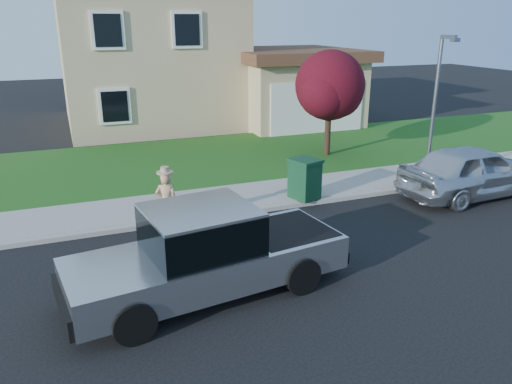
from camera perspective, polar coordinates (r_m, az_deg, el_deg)
ground at (r=11.12m, az=3.66°, el=-7.66°), size 80.00×80.00×0.00m
curb at (r=13.89m, az=2.40°, el=-1.74°), size 40.00×0.20×0.12m
sidewalk at (r=14.84m, az=0.70°, el=-0.28°), size 40.00×2.00×0.15m
lawn at (r=18.91m, az=-4.42°, el=3.86°), size 40.00×7.00×0.10m
house at (r=26.03m, az=-9.20°, el=14.83°), size 14.00×11.30×6.85m
pickup_truck at (r=9.49m, az=-5.62°, el=-7.09°), size 5.57×2.51×1.77m
woman at (r=12.44m, az=-10.17°, el=-1.01°), size 0.65×0.55×1.66m
sedan at (r=16.01m, az=23.58°, el=2.23°), size 4.72×2.08×1.58m
ornamental_tree at (r=18.95m, az=8.52°, el=11.59°), size 2.84×2.56×3.90m
trash_bin at (r=14.23m, az=5.59°, el=1.56°), size 0.92×0.99×1.15m
street_lamp at (r=15.68m, az=19.85°, el=9.27°), size 0.25×0.60×4.60m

